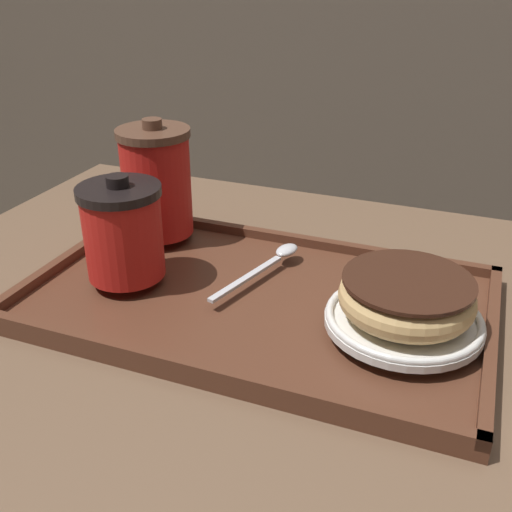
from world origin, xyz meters
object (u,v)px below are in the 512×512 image
Objects in this scene: coffee_cup_front at (124,230)px; spoon at (275,259)px; coffee_cup_rear at (157,181)px; donut_chocolate_glazed at (407,296)px.

spoon is at bearing 30.64° from coffee_cup_front.
coffee_cup_rear reaches higher than spoon.
coffee_cup_rear is 0.95× the size of spoon.
donut_chocolate_glazed is 0.19m from spoon.
coffee_cup_rear reaches higher than donut_chocolate_glazed.
coffee_cup_rear is 1.13× the size of donut_chocolate_glazed.
spoon is (-0.17, 0.08, -0.03)m from donut_chocolate_glazed.
coffee_cup_front is at bearing 136.49° from spoon.
coffee_cup_front is at bearing -78.75° from coffee_cup_rear.
coffee_cup_front is 0.75× the size of spoon.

